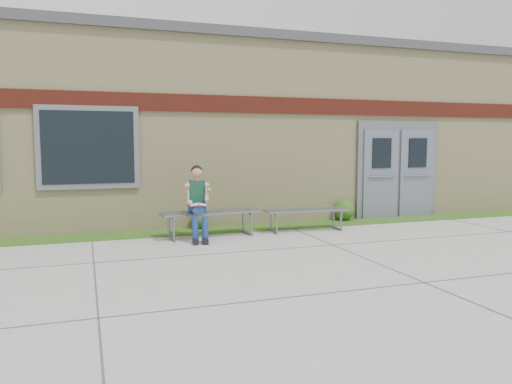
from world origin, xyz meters
name	(u,v)px	position (x,y,z in m)	size (l,w,h in m)	color
ground	(292,255)	(0.00, 0.00, 0.00)	(80.00, 80.00, 0.00)	#9E9E99
grass_strip	(243,228)	(0.00, 2.60, 0.01)	(16.00, 0.80, 0.02)	#2E5216
school_building	(205,131)	(0.00, 5.99, 2.10)	(16.20, 6.22, 4.20)	beige
bench_left	(210,217)	(-0.85, 1.96, 0.38)	(1.92, 0.66, 0.49)	slate
bench_right	(306,214)	(1.15, 1.96, 0.34)	(1.75, 0.60, 0.45)	slate
girl	(198,201)	(-1.13, 1.75, 0.73)	(0.48, 0.83, 1.38)	navy
shrub_mid	(199,220)	(-0.88, 2.85, 0.19)	(0.35, 0.35, 0.35)	#2E5216
shrub_east	(344,210)	(2.52, 2.85, 0.26)	(0.47, 0.47, 0.47)	#2E5216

